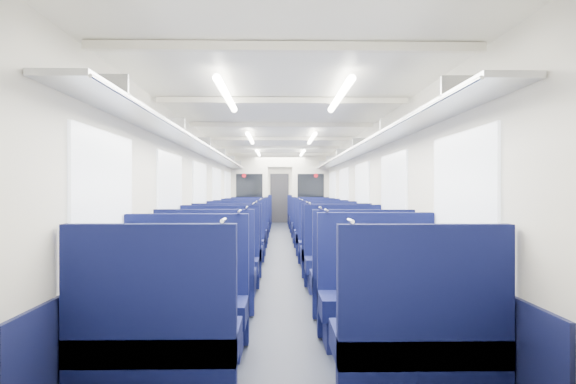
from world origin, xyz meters
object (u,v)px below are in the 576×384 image
at_px(seat_1, 418,346).
at_px(seat_9, 335,254).
at_px(seat_17, 313,229).
at_px(seat_19, 310,226).
at_px(seat_15, 317,233).
at_px(seat_12, 240,238).
at_px(seat_3, 378,302).
at_px(seat_4, 207,281).
at_px(seat_21, 307,221).
at_px(seat_25, 303,217).
at_px(end_door, 280,198).
at_px(seat_2, 184,309).
at_px(seat_18, 250,226).
at_px(seat_0, 156,344).
at_px(seat_27, 301,215).
at_px(seat_16, 247,230).
at_px(seat_22, 255,219).
at_px(seat_13, 321,238).
at_px(seat_14, 244,234).
at_px(seat_7, 344,263).
at_px(seat_24, 256,217).
at_px(seat_20, 253,221).
at_px(seat_8, 228,254).
at_px(bulkhead, 280,194).
at_px(seat_10, 235,244).
at_px(seat_5, 361,282).
at_px(seat_26, 258,216).
at_px(seat_11, 328,246).
at_px(seat_23, 305,219).
at_px(seat_6, 219,265).

relative_size(seat_1, seat_9, 1.00).
height_order(seat_17, seat_19, same).
bearing_deg(seat_15, seat_12, -147.26).
xyz_separation_m(seat_3, seat_4, (-1.66, 1.07, 0.00)).
height_order(seat_21, seat_25, same).
relative_size(end_door, seat_2, 1.70).
xyz_separation_m(seat_18, seat_25, (1.66, 4.25, 0.00)).
bearing_deg(seat_0, seat_27, 83.96).
bearing_deg(seat_18, seat_16, -90.00).
height_order(seat_15, seat_22, same).
bearing_deg(seat_13, seat_17, 90.00).
bearing_deg(seat_14, seat_12, -90.00).
xyz_separation_m(seat_18, seat_22, (0.00, 3.07, 0.00)).
relative_size(seat_7, seat_22, 1.00).
distance_m(seat_0, seat_13, 7.09).
bearing_deg(seat_12, seat_4, -90.00).
xyz_separation_m(seat_4, seat_18, (0.00, 8.12, 0.00)).
bearing_deg(seat_2, seat_27, 83.57).
bearing_deg(seat_24, seat_20, -90.00).
bearing_deg(seat_1, seat_15, 90.00).
bearing_deg(seat_8, seat_21, 77.87).
relative_size(seat_18, seat_22, 1.00).
height_order(bulkhead, seat_10, bulkhead).
bearing_deg(bulkhead, seat_4, -95.41).
height_order(seat_0, seat_20, same).
height_order(bulkhead, seat_22, bulkhead).
distance_m(seat_12, seat_18, 3.45).
height_order(end_door, seat_7, end_door).
bearing_deg(seat_9, seat_5, -90.00).
bearing_deg(seat_26, seat_13, -79.24).
bearing_deg(seat_2, seat_0, -90.00).
height_order(seat_17, seat_18, same).
xyz_separation_m(seat_4, seat_13, (1.66, 4.68, 0.00)).
bearing_deg(seat_1, seat_11, 90.00).
distance_m(seat_2, seat_23, 12.49).
bearing_deg(seat_13, seat_5, -90.00).
bearing_deg(seat_10, seat_9, -38.34).
xyz_separation_m(seat_18, seat_27, (1.66, 5.33, 0.00)).
distance_m(end_door, seat_15, 9.19).
bearing_deg(seat_18, end_door, 83.00).
bearing_deg(seat_23, seat_8, -100.62).
bearing_deg(seat_4, seat_24, 90.00).
distance_m(seat_19, seat_26, 5.56).
distance_m(bulkhead, seat_9, 6.66).
distance_m(seat_22, seat_26, 2.21).
height_order(seat_8, seat_12, same).
xyz_separation_m(seat_1, seat_20, (-1.66, 12.41, 0.00)).
bearing_deg(seat_17, seat_26, 104.43).
distance_m(seat_6, seat_26, 12.29).
xyz_separation_m(seat_19, seat_20, (-1.66, 2.02, 0.00)).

